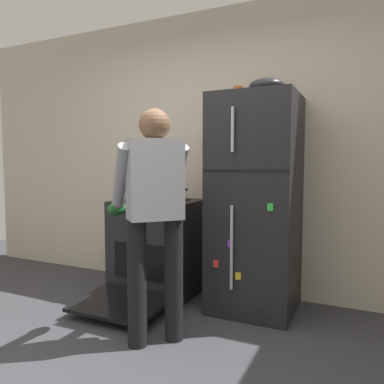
# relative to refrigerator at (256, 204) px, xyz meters

# --- Properties ---
(kitchen_wall_back) EXTENTS (6.00, 0.10, 2.70)m
(kitchen_wall_back) POSITION_rel_refrigerator_xyz_m (-0.47, 0.38, 0.45)
(kitchen_wall_back) COLOR beige
(kitchen_wall_back) RESTS_ON ground
(refrigerator) EXTENTS (0.68, 0.72, 1.80)m
(refrigerator) POSITION_rel_refrigerator_xyz_m (0.00, 0.00, 0.00)
(refrigerator) COLOR black
(refrigerator) RESTS_ON ground
(stove_range) EXTENTS (0.76, 1.21, 0.89)m
(stove_range) POSITION_rel_refrigerator_xyz_m (-0.95, -0.02, -0.46)
(stove_range) COLOR black
(stove_range) RESTS_ON ground
(person_cook) EXTENTS (0.64, 0.67, 1.60)m
(person_cook) POSITION_rel_refrigerator_xyz_m (-0.47, -0.87, 0.05)
(person_cook) COLOR black
(person_cook) RESTS_ON ground
(red_pot) EXTENTS (0.34, 0.24, 0.13)m
(red_pot) POSITION_rel_refrigerator_xyz_m (-0.79, -0.05, 0.06)
(red_pot) COLOR red
(red_pot) RESTS_ON stove_range
(coffee_mug) EXTENTS (0.11, 0.08, 0.10)m
(coffee_mug) POSITION_rel_refrigerator_xyz_m (-0.18, 0.05, 0.95)
(coffee_mug) COLOR #B24C1E
(coffee_mug) RESTS_ON refrigerator
(pepper_mill) EXTENTS (0.05, 0.05, 0.17)m
(pepper_mill) POSITION_rel_refrigerator_xyz_m (-1.25, 0.20, 0.08)
(pepper_mill) COLOR brown
(pepper_mill) RESTS_ON stove_range
(mixing_bowl) EXTENTS (0.29, 0.29, 0.13)m
(mixing_bowl) POSITION_rel_refrigerator_xyz_m (0.08, 0.00, 0.96)
(mixing_bowl) COLOR black
(mixing_bowl) RESTS_ON refrigerator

